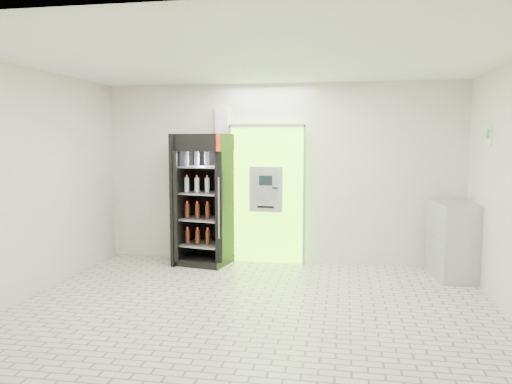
# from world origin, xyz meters

# --- Properties ---
(ground) EXTENTS (6.00, 6.00, 0.00)m
(ground) POSITION_xyz_m (0.00, 0.00, 0.00)
(ground) COLOR beige
(ground) RESTS_ON ground
(room_shell) EXTENTS (6.00, 6.00, 6.00)m
(room_shell) POSITION_xyz_m (0.00, 0.00, 1.84)
(room_shell) COLOR silver
(room_shell) RESTS_ON ground
(atm_assembly) EXTENTS (1.30, 0.24, 2.33)m
(atm_assembly) POSITION_xyz_m (-0.20, 2.41, 1.17)
(atm_assembly) COLOR #79FD14
(atm_assembly) RESTS_ON ground
(pillar) EXTENTS (0.22, 0.11, 2.60)m
(pillar) POSITION_xyz_m (-0.98, 2.45, 1.30)
(pillar) COLOR silver
(pillar) RESTS_ON ground
(beverage_cooler) EXTENTS (0.94, 0.89, 2.16)m
(beverage_cooler) POSITION_xyz_m (-1.21, 2.14, 1.04)
(beverage_cooler) COLOR black
(beverage_cooler) RESTS_ON ground
(steel_cabinet) EXTENTS (0.70, 0.93, 1.14)m
(steel_cabinet) POSITION_xyz_m (2.70, 1.90, 0.57)
(steel_cabinet) COLOR #A8AAAF
(steel_cabinet) RESTS_ON ground
(exit_sign) EXTENTS (0.02, 0.22, 0.26)m
(exit_sign) POSITION_xyz_m (2.99, 1.40, 2.12)
(exit_sign) COLOR white
(exit_sign) RESTS_ON room_shell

